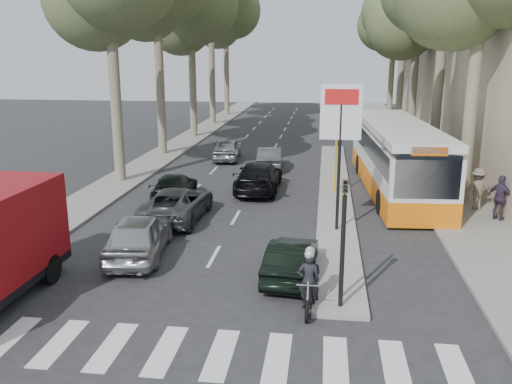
% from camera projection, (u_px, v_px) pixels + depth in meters
% --- Properties ---
extents(ground, '(120.00, 120.00, 0.00)m').
position_uv_depth(ground, '(230.00, 282.00, 16.27)').
color(ground, '#28282B').
rests_on(ground, ground).
extents(sidewalk_right, '(3.20, 70.00, 0.12)m').
position_uv_depth(sidewalk_right, '(407.00, 147.00, 39.20)').
color(sidewalk_right, gray).
rests_on(sidewalk_right, ground).
extents(median_left, '(2.40, 64.00, 0.12)m').
position_uv_depth(median_left, '(193.00, 136.00, 44.13)').
color(median_left, gray).
rests_on(median_left, ground).
extents(traffic_island, '(1.50, 26.00, 0.16)m').
position_uv_depth(traffic_island, '(335.00, 192.00, 26.41)').
color(traffic_island, gray).
rests_on(traffic_island, ground).
extents(building_far, '(11.00, 20.00, 16.00)m').
position_uv_depth(building_far, '(483.00, 36.00, 44.99)').
color(building_far, '#B7A88E').
rests_on(building_far, ground).
extents(billboard, '(1.50, 12.10, 5.60)m').
position_uv_depth(billboard, '(340.00, 137.00, 19.74)').
color(billboard, yellow).
rests_on(billboard, ground).
extents(traffic_light_island, '(0.16, 0.41, 3.60)m').
position_uv_depth(traffic_light_island, '(344.00, 222.00, 13.81)').
color(traffic_light_island, black).
rests_on(traffic_light_island, ground).
extents(tree_l_c, '(7.40, 7.20, 13.71)m').
position_uv_depth(tree_l_c, '(193.00, 7.00, 41.71)').
color(tree_l_c, '#6B604C').
rests_on(tree_l_c, ground).
extents(tree_l_e, '(7.40, 7.20, 14.49)m').
position_uv_depth(tree_l_e, '(227.00, 13.00, 56.93)').
color(tree_l_e, '#6B604C').
rests_on(tree_l_e, ground).
extents(tree_r_c, '(7.40, 7.20, 13.32)m').
position_uv_depth(tree_r_c, '(421.00, 8.00, 37.80)').
color(tree_r_c, '#6B604C').
rests_on(tree_r_c, ground).
extents(tree_r_e, '(7.40, 7.20, 14.10)m').
position_uv_depth(tree_r_e, '(396.00, 13.00, 52.96)').
color(tree_r_e, '#6B604C').
rests_on(tree_r_e, ground).
extents(silver_hatchback, '(2.29, 4.56, 1.49)m').
position_uv_depth(silver_hatchback, '(139.00, 235.00, 18.14)').
color(silver_hatchback, '#AFB2B8').
rests_on(silver_hatchback, ground).
extents(dark_hatchback, '(1.60, 3.72, 1.19)m').
position_uv_depth(dark_hatchback, '(291.00, 259.00, 16.46)').
color(dark_hatchback, black).
rests_on(dark_hatchback, ground).
extents(queue_car_a, '(2.33, 4.85, 1.33)m').
position_uv_depth(queue_car_a, '(177.00, 203.00, 22.27)').
color(queue_car_a, '#494C50').
rests_on(queue_car_a, ground).
extents(queue_car_b, '(2.05, 5.04, 1.46)m').
position_uv_depth(queue_car_b, '(259.00, 176.00, 26.79)').
color(queue_car_b, black).
rests_on(queue_car_b, ground).
extents(queue_car_c, '(1.97, 4.14, 1.37)m').
position_uv_depth(queue_car_c, '(227.00, 149.00, 34.57)').
color(queue_car_c, '#A4A6AC').
rests_on(queue_car_c, ground).
extents(queue_car_d, '(1.62, 4.01, 1.29)m').
position_uv_depth(queue_car_d, '(270.00, 158.00, 31.92)').
color(queue_car_d, '#52565A').
rests_on(queue_car_d, ground).
extents(queue_car_e, '(2.04, 4.28, 1.20)m').
position_uv_depth(queue_car_e, '(174.00, 187.00, 25.29)').
color(queue_car_e, black).
rests_on(queue_car_e, ground).
extents(city_bus, '(3.56, 13.02, 3.39)m').
position_uv_depth(city_bus, '(396.00, 155.00, 26.61)').
color(city_bus, orange).
rests_on(city_bus, ground).
extents(motorcycle, '(0.72, 2.00, 1.70)m').
position_uv_depth(motorcycle, '(309.00, 279.00, 14.55)').
color(motorcycle, black).
rests_on(motorcycle, ground).
extents(pedestrian_near, '(1.13, 1.14, 1.84)m').
position_uv_depth(pedestrian_near, '(500.00, 198.00, 21.68)').
color(pedestrian_near, '#3C2E45').
rests_on(pedestrian_near, sidewalk_right).
extents(pedestrian_far, '(1.17, 0.54, 1.80)m').
position_uv_depth(pedestrian_far, '(478.00, 189.00, 23.17)').
color(pedestrian_far, '#706054').
rests_on(pedestrian_far, sidewalk_right).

